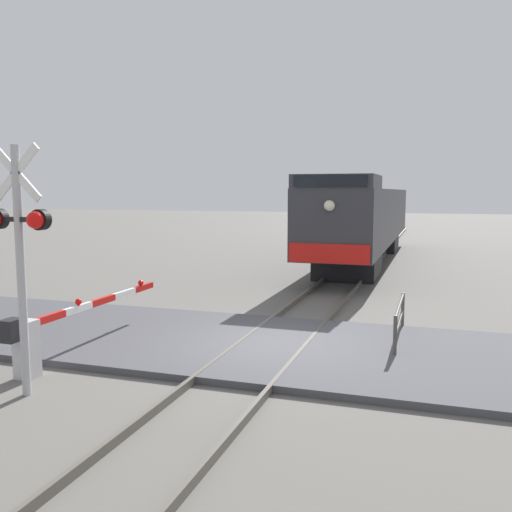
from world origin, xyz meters
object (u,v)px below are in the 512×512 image
Objects in this scene: locomotive at (365,218)px; crossing_signal at (18,241)px; crossing_gate at (49,331)px; guard_railing at (399,317)px.

locomotive is 4.58× the size of crossing_signal.
crossing_signal is at bearing -66.62° from crossing_gate.
crossing_gate is (-0.59, 1.37, -1.88)m from crossing_signal.
locomotive is 7.18× the size of guard_railing.
locomotive is 18.82m from crossing_gate.
crossing_signal is at bearing -138.28° from guard_railing.
crossing_gate is at bearing -101.58° from locomotive.
crossing_signal reaches higher than crossing_gate.
locomotive is at bearing 100.11° from guard_railing.
locomotive is 20.01m from crossing_signal.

